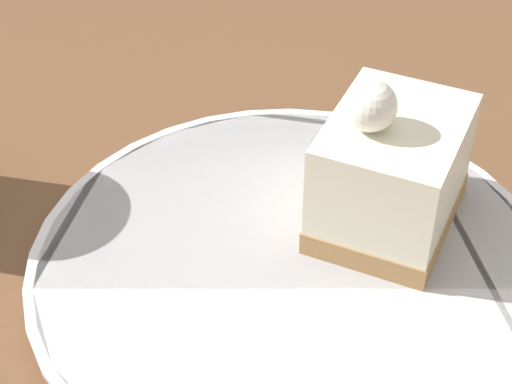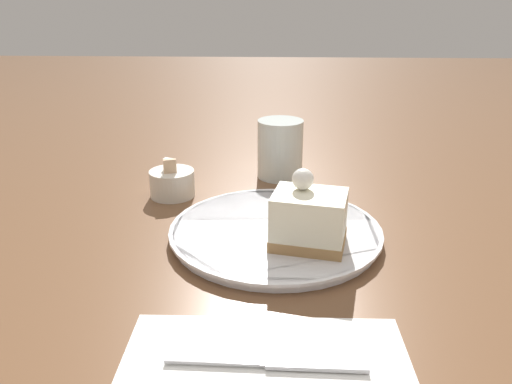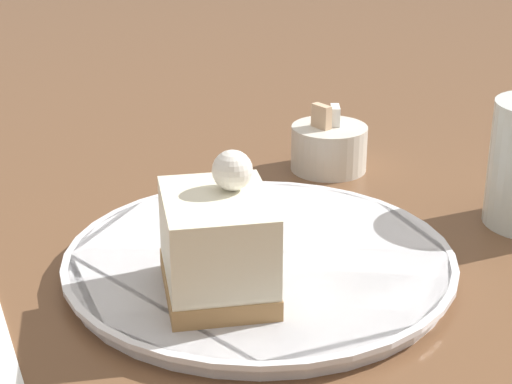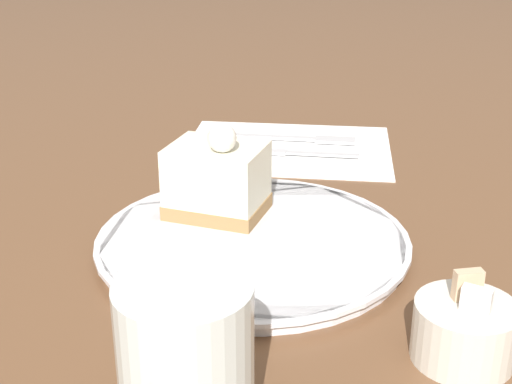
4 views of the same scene
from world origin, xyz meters
name	(u,v)px [view 4 (image 4 of 4)]	position (x,y,z in m)	size (l,w,h in m)	color
ground_plane	(249,265)	(0.00, 0.00, 0.00)	(4.00, 4.00, 0.00)	brown
plate	(257,243)	(-0.03, 0.00, 0.01)	(0.28, 0.28, 0.01)	white
cake_slice	(217,179)	(-0.07, -0.04, 0.05)	(0.09, 0.10, 0.10)	#9E7547
napkin	(288,148)	(-0.31, 0.01, 0.00)	(0.20, 0.26, 0.00)	white
fork	(301,139)	(-0.34, 0.02, 0.00)	(0.02, 0.17, 0.00)	silver
knife	(272,152)	(-0.28, -0.01, 0.01)	(0.02, 0.18, 0.00)	silver
sugar_bowl	(464,331)	(0.11, 0.17, 0.02)	(0.07, 0.07, 0.06)	silver
drinking_glass	(186,363)	(0.21, -0.01, 0.05)	(0.08, 0.08, 0.10)	silver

